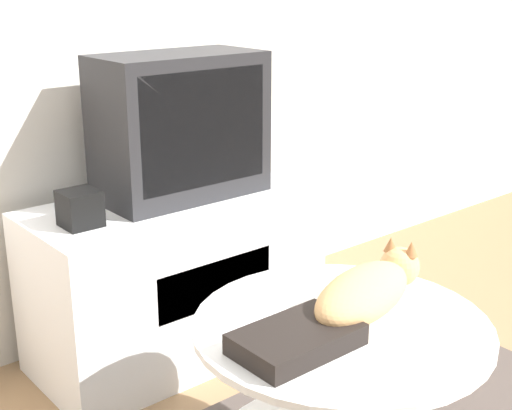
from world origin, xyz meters
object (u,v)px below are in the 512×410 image
object	(u,v)px
speaker	(80,208)
cat	(368,290)
dvd_box	(297,339)
tv	(180,126)

from	to	relation	value
speaker	cat	world-z (taller)	speaker
cat	dvd_box	bearing A→B (deg)	171.05
tv	dvd_box	distance (m)	1.07
dvd_box	cat	bearing A→B (deg)	6.03
tv	dvd_box	bearing A→B (deg)	-110.21
tv	cat	distance (m)	0.97
dvd_box	tv	bearing A→B (deg)	69.79
tv	cat	bearing A→B (deg)	-95.65
tv	dvd_box	size ratio (longest dim) A/B	2.02
speaker	dvd_box	distance (m)	0.91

